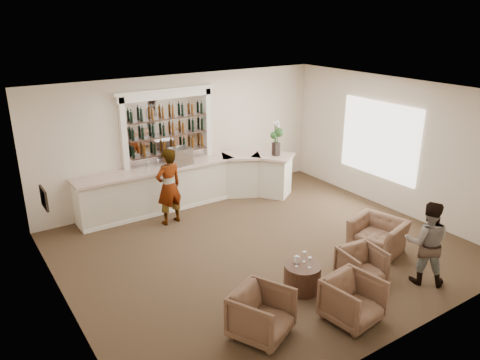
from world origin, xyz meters
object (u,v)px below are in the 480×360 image
armchair_right (361,266)px  flower_vase (276,136)px  cocktail_table (302,277)px  armchair_far (378,235)px  guest (427,243)px  espresso_machine (181,157)px  armchair_left (262,314)px  armchair_center (353,300)px  bar_counter (190,184)px  sommelier (169,187)px

armchair_right → flower_vase: (1.32, 4.34, 1.33)m
cocktail_table → armchair_far: armchair_far is taller
armchair_far → flower_vase: size_ratio=1.11×
cocktail_table → guest: (2.05, -1.03, 0.55)m
armchair_right → armchair_far: armchair_far is taller
espresso_machine → flower_vase: size_ratio=0.53×
cocktail_table → armchair_left: armchair_left is taller
espresso_machine → armchair_center: bearing=-92.0°
bar_counter → armchair_center: bearing=-90.7°
sommelier → armchair_right: sommelier is taller
sommelier → armchair_far: (3.05, -3.64, -0.58)m
bar_counter → armchair_center: bar_counter is taller
armchair_left → espresso_machine: espresso_machine is taller
bar_counter → armchair_right: bearing=-79.6°
armchair_right → espresso_machine: size_ratio=1.49×
armchair_center → armchair_right: 1.24m
flower_vase → cocktail_table: bearing=-121.5°
armchair_left → flower_vase: (3.77, 4.56, 1.28)m
armchair_center → espresso_machine: bearing=84.3°
armchair_right → flower_vase: flower_vase is taller
guest → espresso_machine: (-2.12, 5.63, 0.56)m
guest → cocktail_table: bearing=21.1°
espresso_machine → flower_vase: 2.58m
cocktail_table → guest: guest is taller
bar_counter → sommelier: (-0.91, -0.72, 0.34)m
guest → armchair_left: 3.46m
armchair_left → armchair_center: (1.45, -0.51, -0.01)m
sommelier → espresso_machine: bearing=-143.6°
armchair_center → armchair_far: (2.22, 1.40, -0.04)m
bar_counter → cocktail_table: bar_counter is taller
sommelier → armchair_center: (0.84, -5.04, -0.54)m
bar_counter → espresso_machine: size_ratio=11.42×
guest → armchair_right: bearing=14.7°
armchair_center → armchair_right: bearing=28.8°
bar_counter → armchair_right: bar_counter is taller
espresso_machine → flower_vase: bearing=-18.6°
cocktail_table → armchair_center: (0.09, -1.13, 0.13)m
armchair_left → armchair_center: bearing=-44.7°
armchair_center → espresso_machine: size_ratio=1.67×
sommelier → guest: size_ratio=1.14×
bar_counter → flower_vase: flower_vase is taller
bar_counter → flower_vase: 2.59m
armchair_right → armchair_far: bearing=36.4°
cocktail_table → armchair_center: bearing=-85.4°
sommelier → flower_vase: flower_vase is taller
flower_vase → espresso_machine: bearing=165.0°
armchair_far → guest: bearing=-26.6°
armchair_far → armchair_center: bearing=-73.2°
armchair_left → flower_vase: 6.05m
bar_counter → armchair_center: 5.76m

